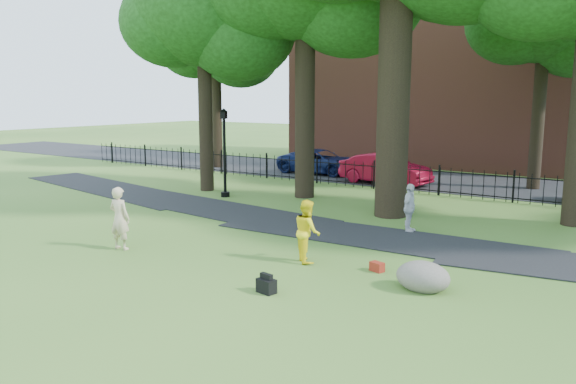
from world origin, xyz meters
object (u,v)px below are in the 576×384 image
Objects in this scene: man at (307,231)px; lamppost at (225,154)px; woman at (120,218)px; red_sedan at (385,169)px; boulder at (423,274)px.

lamppost reaches higher than man.
lamppost is (-2.91, 7.85, 0.93)m from woman.
lamppost is 0.83× the size of red_sedan.
lamppost is at bearing -78.08° from woman.
lamppost is (-7.77, 5.99, 1.00)m from man.
woman is 0.47× the size of lamppost.
woman is at bearing -83.41° from lamppost.
lamppost reaches higher than red_sedan.
woman is 0.39× the size of red_sedan.
red_sedan is at bearing -103.07° from woman.
man is 3.25m from boulder.
boulder is at bearing -43.92° from lamppost.
man reaches higher than boulder.
woman is 5.21m from man.
man is at bearing -156.86° from red_sedan.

